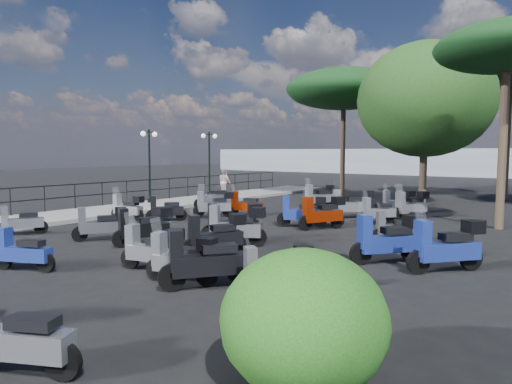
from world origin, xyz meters
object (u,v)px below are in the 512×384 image
Objects in this scene: scooter_10 at (245,205)px; pine_3 at (507,48)px; scooter_11 at (320,197)px; scooter_25 at (204,262)px; scooter_15 at (233,223)px; scooter_24 at (15,339)px; lamp_post_2 at (209,159)px; scooter_3 at (127,208)px; scooter_19 at (182,260)px; scooter_9 at (166,210)px; lamp_post_1 at (149,161)px; scooter_28 at (397,228)px; pine_2 at (344,90)px; scooter_17 at (398,202)px; scooter_14 at (216,236)px; scooter_21 at (302,212)px; pine_0 at (511,68)px; scooter_4 at (214,205)px; scooter_31 at (447,247)px; scooter_5 at (213,198)px; scooter_16 at (322,213)px; broadleaf_tree at (425,100)px; scooter_23 at (377,212)px; pedestrian_far at (225,182)px; scooter_29 at (411,206)px; scooter_22 at (351,204)px; scooter_7 at (101,224)px; scooter_13 at (22,252)px; scooter_27 at (388,240)px; scooter_8 at (144,227)px; scooter_30 at (152,250)px; scooter_20 at (235,226)px.

pine_3 is (8.93, 2.78, 5.62)m from scooter_10.
scooter_11 is 13.40m from scooter_25.
scooter_15 is 1.03× the size of scooter_24.
scooter_3 is at bearing -57.82° from lamp_post_2.
scooter_9 is at bearing 35.11° from scooter_19.
lamp_post_1 is 4.48m from lamp_post_2.
scooter_25 is 12.86m from pine_3.
pine_2 is at bearing -4.28° from scooter_28.
lamp_post_2 is at bearing 43.35° from scooter_17.
scooter_14 is 5.24m from scooter_21.
scooter_9 is 0.15× the size of pine_0.
scooter_31 is at bearing -158.32° from scooter_4.
scooter_4 is at bearing -11.73° from scooter_25.
scooter_16 is (6.69, -1.78, 0.03)m from scooter_5.
broadleaf_tree is 7.11m from pine_3.
scooter_16 is at bearing -41.51° from scooter_25.
scooter_3 reaches higher than scooter_23.
scooter_29 is at bearing -170.49° from pedestrian_far.
scooter_14 is 1.05× the size of scooter_22.
scooter_13 is at bearing 149.55° from scooter_7.
lamp_post_1 reaches higher than scooter_25.
scooter_23 is 6.83m from scooter_31.
scooter_3 is at bearing 35.34° from scooter_27.
lamp_post_1 is 10.38m from scooter_15.
scooter_23 is at bearing -16.75° from scooter_31.
broadleaf_tree is at bearing -39.19° from scooter_21.
scooter_21 is (4.89, 1.99, 0.10)m from scooter_9.
scooter_8 is 2.91m from scooter_30.
lamp_post_1 is at bearing -169.91° from pine_3.
lamp_post_2 is 2.15× the size of scooter_20.
scooter_19 is at bearing 38.90° from scooter_25.
scooter_20 reaches higher than scooter_14.
scooter_23 is at bearing -26.96° from scooter_27.
scooter_14 reaches higher than scooter_13.
scooter_27 is (2.55, -5.61, 0.13)m from scooter_23.
lamp_post_2 is 2.31× the size of scooter_27.
scooter_7 is 0.95× the size of scooter_15.
scooter_15 reaches higher than scooter_13.
scooter_4 is 0.89× the size of scooter_10.
scooter_31 is at bearing -45.91° from scooter_24.
scooter_22 is (2.67, -2.22, 0.01)m from scooter_11.
pine_3 reaches higher than scooter_9.
scooter_15 is (3.08, -4.47, 0.11)m from scooter_10.
scooter_20 is at bearing 133.08° from scooter_11.
scooter_7 is 0.91× the size of scooter_19.
scooter_19 is at bearing -91.65° from scooter_13.
scooter_29 reaches higher than scooter_10.
scooter_22 reaches higher than scooter_11.
lamp_post_2 reaches higher than lamp_post_1.
pine_0 is at bearing -63.29° from scooter_15.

